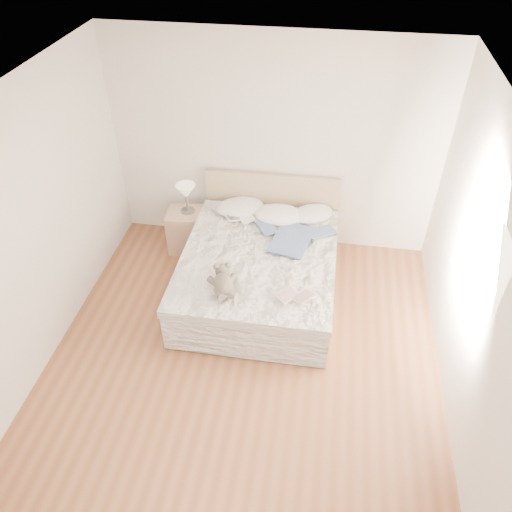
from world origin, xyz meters
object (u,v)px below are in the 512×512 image
object	(u,v)px
table_lamp	(186,193)
photo_book	(239,217)
nightstand	(186,230)
teddy_bear	(223,289)
childrens_book	(296,296)
bed	(260,269)

from	to	relation	value
table_lamp	photo_book	world-z (taller)	table_lamp
nightstand	table_lamp	bearing A→B (deg)	37.63
nightstand	teddy_bear	distance (m)	1.66
nightstand	childrens_book	xyz separation A→B (m)	(1.54, -1.36, 0.35)
bed	nightstand	distance (m)	1.24
photo_book	teddy_bear	xyz separation A→B (m)	(0.08, -1.31, 0.02)
table_lamp	photo_book	bearing A→B (deg)	-9.98
bed	teddy_bear	world-z (taller)	bed
nightstand	childrens_book	distance (m)	2.09
bed	nightstand	world-z (taller)	bed
bed	table_lamp	distance (m)	1.34
childrens_book	teddy_bear	world-z (taller)	teddy_bear
photo_book	childrens_book	bearing A→B (deg)	-92.02
nightstand	childrens_book	bearing A→B (deg)	-41.56
childrens_book	teddy_bear	size ratio (longest dim) A/B	0.89
photo_book	table_lamp	bearing A→B (deg)	135.23
bed	table_lamp	bearing A→B (deg)	146.71
table_lamp	childrens_book	distance (m)	2.06
bed	childrens_book	world-z (taller)	bed
bed	photo_book	distance (m)	0.73
nightstand	table_lamp	size ratio (longest dim) A/B	1.45
table_lamp	childrens_book	xyz separation A→B (m)	(1.50, -1.39, -0.21)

